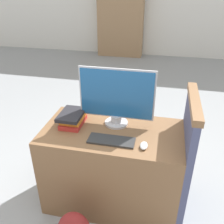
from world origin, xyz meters
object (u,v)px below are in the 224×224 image
at_px(monitor, 117,97).
at_px(mouse, 144,146).
at_px(book_stack, 72,118).
at_px(keyboard, 111,140).

bearing_deg(monitor, mouse, -47.42).
xyz_separation_m(monitor, mouse, (0.27, -0.29, -0.24)).
bearing_deg(monitor, book_stack, -167.24).
xyz_separation_m(keyboard, mouse, (0.25, -0.02, 0.01)).
relative_size(monitor, book_stack, 2.29).
relative_size(monitor, mouse, 6.22).
xyz_separation_m(monitor, book_stack, (-0.37, -0.08, -0.20)).
bearing_deg(keyboard, mouse, -5.53).
distance_m(monitor, keyboard, 0.36).
relative_size(mouse, book_stack, 0.37).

